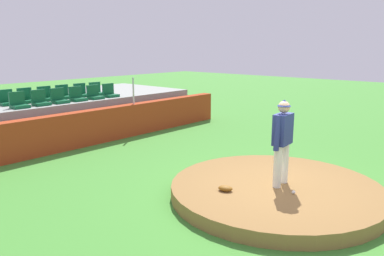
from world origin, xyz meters
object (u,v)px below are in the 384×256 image
(baseball, at_px, (294,192))
(stadium_chair_3, at_px, (77,96))
(stadium_chair_11, at_px, (96,91))
(stadium_chair_8, at_px, (46,96))
(stadium_chair_10, at_px, (81,92))
(stadium_chair_2, at_px, (59,98))
(stadium_chair_9, at_px, (64,94))
(stadium_chair_4, at_px, (95,95))
(stadium_chair_7, at_px, (26,98))
(stadium_chair_1, at_px, (40,100))
(fielding_glove, at_px, (225,188))
(stadium_chair_6, at_px, (7,100))
(stadium_chair_0, at_px, (19,103))
(pitcher, at_px, (282,136))
(stadium_chair_5, at_px, (110,93))

(baseball, bearing_deg, stadium_chair_3, 86.19)
(baseball, relative_size, stadium_chair_11, 0.15)
(stadium_chair_8, height_order, stadium_chair_10, same)
(stadium_chair_2, xyz_separation_m, stadium_chair_9, (0.70, 0.91, 0.00))
(stadium_chair_4, xyz_separation_m, stadium_chair_9, (-0.70, 0.93, 0.00))
(stadium_chair_2, xyz_separation_m, stadium_chair_7, (-0.70, 0.90, 0.00))
(stadium_chair_9, xyz_separation_m, stadium_chair_11, (1.41, -0.03, 0.00))
(stadium_chair_1, relative_size, stadium_chair_7, 1.00)
(stadium_chair_1, height_order, stadium_chair_7, same)
(stadium_chair_8, bearing_deg, stadium_chair_9, -178.87)
(stadium_chair_3, bearing_deg, stadium_chair_10, -129.62)
(stadium_chair_10, bearing_deg, stadium_chair_1, 23.09)
(fielding_glove, height_order, stadium_chair_6, stadium_chair_6)
(stadium_chair_6, xyz_separation_m, stadium_chair_7, (0.67, 0.03, 0.00))
(stadium_chair_1, bearing_deg, stadium_chair_0, 2.05)
(stadium_chair_2, xyz_separation_m, stadium_chair_3, (0.70, 0.01, 0.00))
(stadium_chair_8, relative_size, stadium_chair_10, 1.00)
(fielding_glove, relative_size, stadium_chair_6, 0.60)
(baseball, height_order, stadium_chair_4, stadium_chair_4)
(stadium_chair_8, xyz_separation_m, stadium_chair_9, (0.70, 0.01, 0.00))
(stadium_chair_0, relative_size, stadium_chair_3, 1.00)
(pitcher, distance_m, stadium_chair_2, 8.13)
(stadium_chair_3, distance_m, stadium_chair_6, 2.24)
(fielding_glove, height_order, stadium_chair_2, stadium_chair_2)
(stadium_chair_6, height_order, stadium_chair_10, same)
(pitcher, relative_size, stadium_chair_6, 3.67)
(stadium_chair_5, xyz_separation_m, stadium_chair_9, (-1.41, 0.89, 0.00))
(stadium_chair_0, xyz_separation_m, stadium_chair_6, (0.01, 0.89, 0.00))
(baseball, xyz_separation_m, stadium_chair_1, (-0.80, 8.59, 1.14))
(baseball, distance_m, stadium_chair_0, 8.77)
(stadium_chair_1, bearing_deg, stadium_chair_9, -146.56)
(pitcher, bearing_deg, baseball, -128.23)
(stadium_chair_2, bearing_deg, stadium_chair_1, -0.57)
(baseball, relative_size, stadium_chair_7, 0.15)
(baseball, distance_m, stadium_chair_4, 8.73)
(stadium_chair_7, bearing_deg, stadium_chair_2, 127.84)
(baseball, xyz_separation_m, stadium_chair_0, (-1.51, 8.56, 1.14))
(stadium_chair_5, height_order, stadium_chair_7, same)
(baseball, distance_m, stadium_chair_8, 9.55)
(stadium_chair_5, relative_size, stadium_chair_7, 1.00)
(stadium_chair_8, bearing_deg, stadium_chair_4, 146.71)
(stadium_chair_0, height_order, stadium_chair_8, same)
(stadium_chair_0, bearing_deg, stadium_chair_5, -179.32)
(baseball, bearing_deg, stadium_chair_11, 78.16)
(pitcher, height_order, stadium_chair_0, pitcher)
(baseball, distance_m, stadium_chair_1, 8.70)
(stadium_chair_2, distance_m, stadium_chair_11, 2.29)
(stadium_chair_0, relative_size, stadium_chair_8, 1.00)
(stadium_chair_3, relative_size, stadium_chair_7, 1.00)
(stadium_chair_6, bearing_deg, stadium_chair_4, 162.20)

